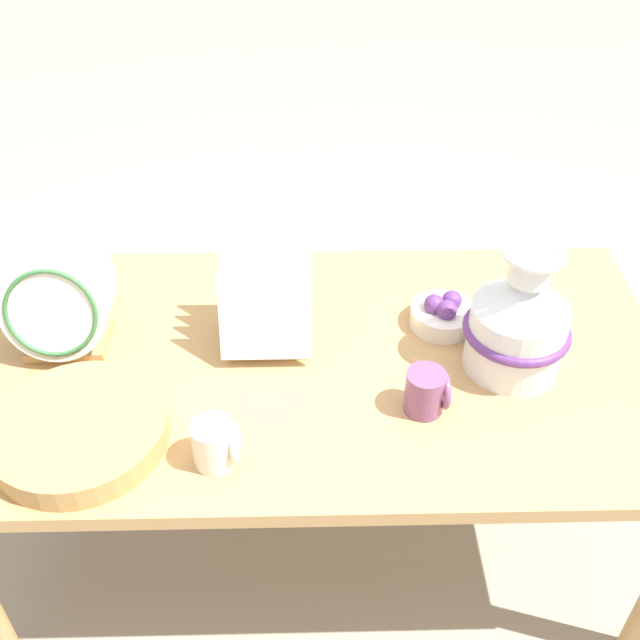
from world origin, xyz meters
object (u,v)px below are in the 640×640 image
wicker_charger_stack (79,431)px  fruit_bowl (443,314)px  dish_rack_round_plates (60,306)px  dish_rack_square_plates (267,311)px  mug_cream_glaze (216,444)px  mug_plum_glaze (427,392)px  ceramic_vase (519,321)px

wicker_charger_stack → fruit_bowl: size_ratio=2.33×
dish_rack_round_plates → dish_rack_square_plates: (0.45, 0.01, -0.03)m
mug_cream_glaze → fruit_bowl: 0.63m
dish_rack_round_plates → mug_plum_glaze: 0.81m
fruit_bowl → mug_cream_glaze: bearing=-140.9°
mug_plum_glaze → fruit_bowl: size_ratio=0.65×
dish_rack_square_plates → mug_cream_glaze: 0.36m
dish_rack_round_plates → fruit_bowl: size_ratio=1.67×
mug_cream_glaze → ceramic_vase: bearing=22.5°
ceramic_vase → wicker_charger_stack: size_ratio=0.89×
dish_rack_round_plates → mug_cream_glaze: dish_rack_round_plates is taller
dish_rack_round_plates → fruit_bowl: dish_rack_round_plates is taller
ceramic_vase → dish_rack_square_plates: ceramic_vase is taller
ceramic_vase → wicker_charger_stack: bearing=-167.4°
mug_cream_glaze → fruit_bowl: bearing=39.1°
ceramic_vase → dish_rack_square_plates: size_ratio=1.42×
wicker_charger_stack → fruit_bowl: bearing=24.0°
dish_rack_square_plates → ceramic_vase: bearing=-10.1°
mug_plum_glaze → mug_cream_glaze: bearing=-162.8°
ceramic_vase → dish_rack_round_plates: size_ratio=1.24×
mug_cream_glaze → fruit_bowl: (0.49, 0.40, -0.02)m
dish_rack_round_plates → wicker_charger_stack: (0.09, -0.29, -0.08)m
wicker_charger_stack → mug_plum_glaze: size_ratio=3.56×
dish_rack_round_plates → wicker_charger_stack: size_ratio=0.71×
wicker_charger_stack → mug_plum_glaze: 0.69m
dish_rack_square_plates → wicker_charger_stack: (-0.36, -0.29, -0.06)m
ceramic_vase → dish_rack_round_plates: 0.99m
ceramic_vase → mug_cream_glaze: size_ratio=3.16×
mug_plum_glaze → fruit_bowl: mug_plum_glaze is taller
dish_rack_square_plates → mug_cream_glaze: (-0.09, -0.35, -0.04)m
dish_rack_square_plates → dish_rack_round_plates: bearing=-179.1°
wicker_charger_stack → mug_cream_glaze: bearing=-11.9°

